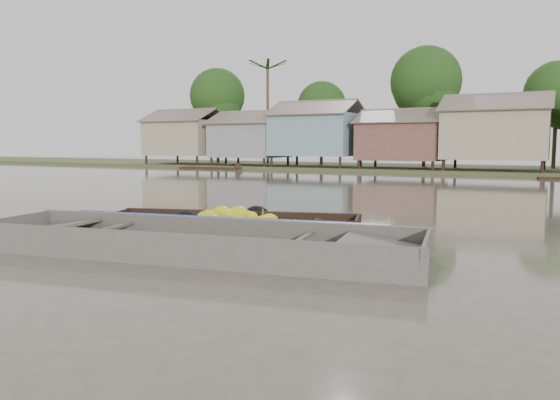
% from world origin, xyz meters
% --- Properties ---
extents(ground, '(120.00, 120.00, 0.00)m').
position_xyz_m(ground, '(0.00, 0.00, 0.00)').
color(ground, '#524B3F').
rests_on(ground, ground).
extents(riverbank, '(120.00, 12.47, 10.22)m').
position_xyz_m(riverbank, '(3.03, 31.86, 3.07)').
color(riverbank, '#384723').
rests_on(riverbank, ground).
extents(banana_boat, '(6.14, 2.99, 0.84)m').
position_xyz_m(banana_boat, '(-0.59, 0.99, 0.18)').
color(banana_boat, black).
rests_on(banana_boat, ground).
extents(viewer_boat, '(8.85, 3.53, 0.69)m').
position_xyz_m(viewer_boat, '(0.26, -1.46, 0.08)').
color(viewer_boat, '#49433D').
rests_on(viewer_boat, ground).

